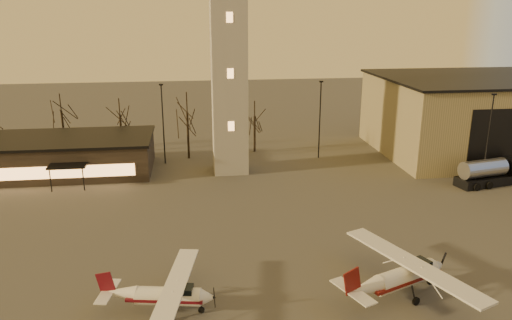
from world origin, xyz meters
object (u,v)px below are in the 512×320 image
at_px(control_tower, 228,32).
at_px(hangar, 492,114).
at_px(cessna_front, 407,279).
at_px(fuel_truck, 490,174).
at_px(terminal, 44,156).
at_px(cessna_rear, 170,299).

distance_m(control_tower, hangar, 37.90).
bearing_deg(cessna_front, fuel_truck, 25.12).
relative_size(hangar, terminal, 1.20).
bearing_deg(control_tower, cessna_rear, -102.24).
distance_m(hangar, terminal, 58.11).
bearing_deg(cessna_front, hangar, 29.25).
height_order(hangar, cessna_front, hangar).
height_order(terminal, fuel_truck, terminal).
distance_m(control_tower, cessna_front, 34.06).
bearing_deg(cessna_rear, hangar, 48.55).
xyz_separation_m(terminal, cessna_front, (31.77, -30.86, -1.02)).
distance_m(hangar, cessna_rear, 53.77).
bearing_deg(terminal, hangar, 1.97).
xyz_separation_m(control_tower, terminal, (-21.99, 1.98, -14.17)).
relative_size(terminal, cessna_rear, 2.49).
xyz_separation_m(hangar, cessna_front, (-26.23, -32.86, -4.02)).
bearing_deg(control_tower, fuel_truck, -17.18).
relative_size(hangar, cessna_front, 2.62).
bearing_deg(terminal, fuel_truck, -12.05).
relative_size(hangar, fuel_truck, 3.65).
distance_m(control_tower, cessna_rear, 33.39).
bearing_deg(hangar, control_tower, -173.69).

